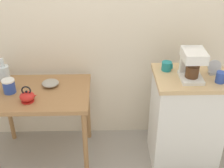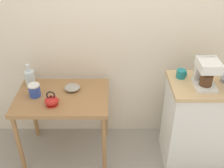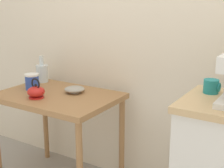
% 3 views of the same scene
% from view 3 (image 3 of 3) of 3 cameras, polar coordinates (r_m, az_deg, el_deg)
% --- Properties ---
extents(back_wall, '(4.40, 0.10, 2.80)m').
position_cam_3_polar(back_wall, '(2.35, 11.75, 13.11)').
color(back_wall, beige).
rests_on(back_wall, ground_plane).
extents(wooden_table, '(0.89, 0.62, 0.76)m').
position_cam_3_polar(wooden_table, '(2.52, -9.42, -3.84)').
color(wooden_table, '#9E7044').
rests_on(wooden_table, ground_plane).
extents(bowl_stoneware, '(0.15, 0.15, 0.05)m').
position_cam_3_polar(bowl_stoneware, '(2.50, -6.58, -0.92)').
color(bowl_stoneware, '#9E998C').
rests_on(bowl_stoneware, wooden_table).
extents(teakettle, '(0.15, 0.13, 0.15)m').
position_cam_3_polar(teakettle, '(2.41, -13.12, -1.31)').
color(teakettle, red).
rests_on(teakettle, wooden_table).
extents(glass_carafe_vase, '(0.10, 0.10, 0.22)m').
position_cam_3_polar(glass_carafe_vase, '(2.85, -12.15, 1.94)').
color(glass_carafe_vase, silver).
rests_on(glass_carafe_vase, wooden_table).
extents(canister_enamel, '(0.11, 0.11, 0.13)m').
position_cam_3_polar(canister_enamel, '(2.64, -13.81, 0.40)').
color(canister_enamel, '#2D4CAD').
rests_on(canister_enamel, wooden_table).
extents(mug_dark_teal, '(0.09, 0.09, 0.08)m').
position_cam_3_polar(mug_dark_teal, '(1.94, 17.01, -0.40)').
color(mug_dark_teal, teal).
rests_on(mug_dark_teal, kitchen_counter).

